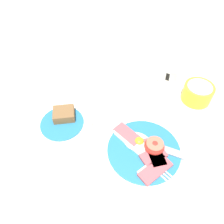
% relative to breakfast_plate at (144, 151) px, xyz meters
% --- Properties ---
extents(ground_plane, '(3.00, 3.00, 0.00)m').
position_rel_breakfast_plate_xyz_m(ground_plane, '(-0.06, -0.02, -0.01)').
color(ground_plane, beige).
extents(breakfast_plate, '(0.26, 0.26, 0.04)m').
position_rel_breakfast_plate_xyz_m(breakfast_plate, '(0.00, 0.00, 0.00)').
color(breakfast_plate, silver).
rests_on(breakfast_plate, ground_plane).
extents(bread_plate, '(0.17, 0.17, 0.04)m').
position_rel_breakfast_plate_xyz_m(bread_plate, '(-0.24, 0.01, 0.00)').
color(bread_plate, silver).
rests_on(bread_plate, ground_plane).
extents(sugar_cup, '(0.09, 0.09, 0.06)m').
position_rel_breakfast_plate_xyz_m(sugar_cup, '(0.10, 0.25, 0.02)').
color(sugar_cup, yellow).
rests_on(sugar_cup, ground_plane).
extents(number_card, '(0.07, 0.05, 0.07)m').
position_rel_breakfast_plate_xyz_m(number_card, '(0.00, 0.29, 0.03)').
color(number_card, white).
rests_on(number_card, ground_plane).
extents(teaspoon_by_saucer, '(0.14, 0.15, 0.01)m').
position_rel_breakfast_plate_xyz_m(teaspoon_by_saucer, '(-0.10, 0.09, -0.01)').
color(teaspoon_by_saucer, silver).
rests_on(teaspoon_by_saucer, ground_plane).
extents(fork_on_cloth, '(0.04, 0.19, 0.01)m').
position_rel_breakfast_plate_xyz_m(fork_on_cloth, '(-0.21, -0.15, -0.01)').
color(fork_on_cloth, silver).
rests_on(fork_on_cloth, ground_plane).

